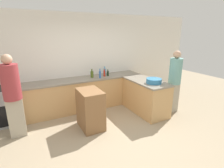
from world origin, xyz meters
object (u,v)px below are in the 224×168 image
at_px(mixing_bowl, 154,81).
at_px(water_bottle_blue, 100,74).
at_px(dish_soap_bottle, 105,71).
at_px(range_oven, 7,106).
at_px(island_table, 90,109).
at_px(person_by_range, 13,94).
at_px(hot_sauce_bottle, 104,73).
at_px(person_at_peninsula, 175,80).
at_px(olive_oil_bottle, 92,74).
at_px(wine_bottle_dark, 108,73).

relative_size(mixing_bowl, water_bottle_blue, 1.46).
bearing_deg(dish_soap_bottle, range_oven, -176.30).
bearing_deg(island_table, dish_soap_bottle, 52.83).
relative_size(water_bottle_blue, person_by_range, 0.15).
xyz_separation_m(water_bottle_blue, dish_soap_bottle, (0.32, 0.36, -0.01)).
xyz_separation_m(mixing_bowl, water_bottle_blue, (-1.01, 1.13, 0.05)).
distance_m(hot_sauce_bottle, person_by_range, 2.48).
bearing_deg(island_table, person_at_peninsula, -6.00).
xyz_separation_m(olive_oil_bottle, person_at_peninsula, (1.86, -1.36, -0.07)).
bearing_deg(hot_sauce_bottle, island_table, -128.99).
relative_size(island_table, mixing_bowl, 2.34).
height_order(island_table, mixing_bowl, mixing_bowl).
xyz_separation_m(island_table, dish_soap_bottle, (0.99, 1.31, 0.55)).
bearing_deg(person_by_range, person_at_peninsula, -9.38).
bearing_deg(water_bottle_blue, dish_soap_bottle, 48.40).
relative_size(water_bottle_blue, wine_bottle_dark, 1.41).
height_order(dish_soap_bottle, olive_oil_bottle, olive_oil_bottle).
height_order(island_table, dish_soap_bottle, dish_soap_bottle).
distance_m(hot_sauce_bottle, dish_soap_bottle, 0.27).
height_order(range_oven, person_at_peninsula, person_at_peninsula).
xyz_separation_m(hot_sauce_bottle, person_at_peninsula, (1.49, -1.32, -0.06)).
relative_size(island_table, wine_bottle_dark, 4.83).
bearing_deg(range_oven, olive_oil_bottle, -0.57).
relative_size(island_table, dish_soap_bottle, 3.78).
height_order(water_bottle_blue, person_at_peninsula, person_at_peninsula).
distance_m(dish_soap_bottle, person_at_peninsula, 2.07).
distance_m(mixing_bowl, wine_bottle_dark, 1.45).
bearing_deg(dish_soap_bottle, wine_bottle_dark, -91.49).
height_order(range_oven, hot_sauce_bottle, hot_sauce_bottle).
bearing_deg(olive_oil_bottle, water_bottle_blue, -41.13).
relative_size(hot_sauce_bottle, person_by_range, 0.12).
bearing_deg(mixing_bowl, range_oven, 158.84).
height_order(range_oven, olive_oil_bottle, olive_oil_bottle).
bearing_deg(mixing_bowl, person_at_peninsula, -5.20).
distance_m(water_bottle_blue, person_at_peninsula, 2.06).
relative_size(hot_sauce_bottle, water_bottle_blue, 0.81).
bearing_deg(olive_oil_bottle, wine_bottle_dark, -3.30).
bearing_deg(person_by_range, dish_soap_bottle, 19.99).
xyz_separation_m(range_oven, mixing_bowl, (3.40, -1.32, 0.51)).
bearing_deg(wine_bottle_dark, hot_sauce_bottle, -175.59).
bearing_deg(person_at_peninsula, range_oven, 161.31).
bearing_deg(hot_sauce_bottle, mixing_bowl, -57.06).
bearing_deg(olive_oil_bottle, mixing_bowl, -47.34).
height_order(island_table, olive_oil_bottle, olive_oil_bottle).
height_order(hot_sauce_bottle, person_by_range, person_by_range).
distance_m(dish_soap_bottle, person_by_range, 2.67).
bearing_deg(person_by_range, range_oven, 105.16).
relative_size(hot_sauce_bottle, wine_bottle_dark, 1.15).
distance_m(range_oven, person_at_peninsula, 4.32).
distance_m(range_oven, island_table, 2.06).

